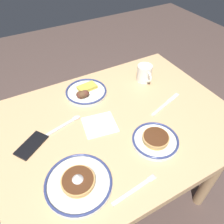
# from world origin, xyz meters

# --- Properties ---
(ground_plane) EXTENTS (6.00, 6.00, 0.00)m
(ground_plane) POSITION_xyz_m (0.00, 0.00, 0.00)
(ground_plane) COLOR #4E3D37
(dining_table) EXTENTS (1.14, 0.85, 0.74)m
(dining_table) POSITION_xyz_m (0.00, 0.00, 0.64)
(dining_table) COLOR tan
(dining_table) RESTS_ON ground_plane
(plate_near_main) EXTENTS (0.23, 0.23, 0.05)m
(plate_near_main) POSITION_xyz_m (0.05, -0.26, 0.76)
(plate_near_main) COLOR silver
(plate_near_main) RESTS_ON dining_table
(plate_center_pancakes) EXTENTS (0.20, 0.20, 0.04)m
(plate_center_pancakes) POSITION_xyz_m (-0.08, 0.19, 0.76)
(plate_center_pancakes) COLOR white
(plate_center_pancakes) RESTS_ON dining_table
(plate_far_companion) EXTENTS (0.25, 0.25, 0.07)m
(plate_far_companion) POSITION_xyz_m (0.29, 0.22, 0.76)
(plate_far_companion) COLOR silver
(plate_far_companion) RESTS_ON dining_table
(coffee_mug) EXTENTS (0.08, 0.12, 0.10)m
(coffee_mug) POSITION_xyz_m (-0.30, -0.21, 0.79)
(coffee_mug) COLOR white
(coffee_mug) RESTS_ON dining_table
(cell_phone) EXTENTS (0.16, 0.14, 0.01)m
(cell_phone) POSITION_xyz_m (0.40, -0.05, 0.75)
(cell_phone) COLOR black
(cell_phone) RESTS_ON dining_table
(paper_napkin) EXTENTS (0.17, 0.16, 0.00)m
(paper_napkin) POSITION_xyz_m (0.09, -0.01, 0.74)
(paper_napkin) COLOR white
(paper_napkin) RESTS_ON dining_table
(fork_near) EXTENTS (0.20, 0.04, 0.01)m
(fork_near) POSITION_xyz_m (0.12, 0.34, 0.75)
(fork_near) COLOR silver
(fork_near) RESTS_ON dining_table
(butter_knife) EXTENTS (0.23, 0.08, 0.01)m
(butter_knife) POSITION_xyz_m (-0.28, 0.02, 0.75)
(butter_knife) COLOR silver
(butter_knife) RESTS_ON dining_table
(tea_spoon) EXTENTS (0.20, 0.06, 0.01)m
(tea_spoon) POSITION_xyz_m (0.22, -0.10, 0.75)
(tea_spoon) COLOR silver
(tea_spoon) RESTS_ON dining_table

